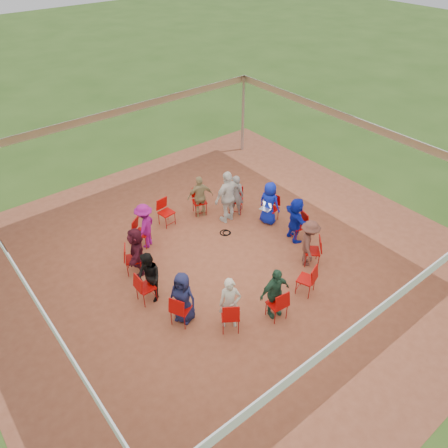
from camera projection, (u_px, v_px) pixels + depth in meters
ground at (223, 260)px, 12.50m from camera, size 80.00×80.00×0.00m
dirt_patch at (223, 260)px, 12.50m from camera, size 13.00×13.00×0.00m
tent at (223, 190)px, 11.10m from camera, size 10.33×10.33×3.00m
chair_0 at (271, 209)px, 13.83m from camera, size 0.53×0.51×0.90m
chair_1 at (236, 200)px, 14.21m from camera, size 0.61×0.61×0.90m
chair_2 at (200, 202)px, 14.14m from camera, size 0.55×0.56×0.90m
chair_3 at (166, 213)px, 13.64m from camera, size 0.47×0.49×0.90m
chair_4 at (142, 233)px, 12.81m from camera, size 0.60×0.60×0.90m
chair_5 at (133, 259)px, 11.85m from camera, size 0.58×0.58×0.90m
chair_6 at (146, 287)px, 10.98m from camera, size 0.44×0.42×0.90m
chair_7 at (181, 309)px, 10.40m from camera, size 0.58×0.58×0.90m
chair_8 at (230, 315)px, 10.24m from camera, size 0.60×0.60×0.90m
chair_9 at (277, 304)px, 10.53m from camera, size 0.47×0.49×0.90m
chair_10 at (306, 279)px, 11.22m from camera, size 0.55×0.56×0.90m
chair_11 at (312, 251)px, 12.14m from camera, size 0.61×0.61×0.90m
chair_12 at (298, 226)px, 13.08m from camera, size 0.53×0.51×0.90m
person_seated_0 at (269, 203)px, 13.59m from camera, size 0.55×0.77×1.43m
person_seated_1 at (236, 195)px, 13.95m from camera, size 0.60×0.62×1.43m
person_seated_2 at (200, 197)px, 13.89m from camera, size 0.94×0.70×1.43m
person_seated_3 at (145, 226)px, 12.62m from camera, size 1.02×0.90×1.43m
person_seated_4 at (137, 251)px, 11.71m from camera, size 1.06×1.41×1.43m
person_seated_5 at (149, 277)px, 10.88m from camera, size 0.40×0.70×1.43m
person_seated_6 at (183, 297)px, 10.33m from camera, size 0.67×0.80×1.43m
person_seated_7 at (230, 303)px, 10.17m from camera, size 0.63×0.58×1.43m
person_seated_8 at (275, 293)px, 10.45m from camera, size 0.89×0.53×1.43m
person_seated_9 at (309, 243)px, 11.98m from camera, size 0.96×1.00×1.43m
person_seated_10 at (296, 220)px, 12.87m from camera, size 0.80×1.41×1.43m
standing_person at (228, 197)px, 13.57m from camera, size 1.06×0.59×1.77m
cable_coil at (226, 233)px, 13.52m from camera, size 0.39×0.39×0.03m
laptop at (266, 207)px, 13.51m from camera, size 0.33×0.38×0.22m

